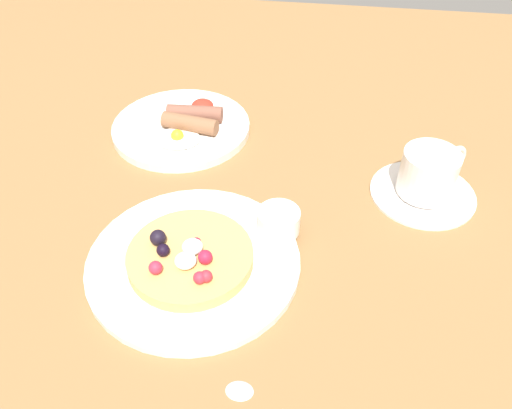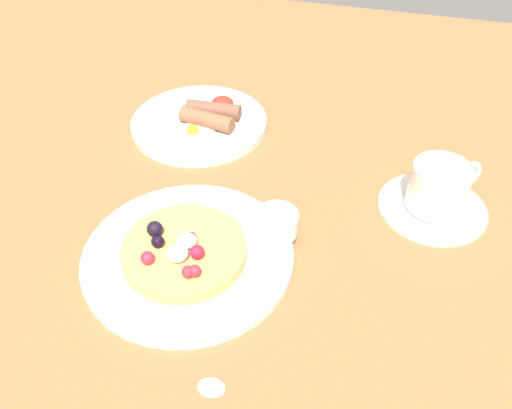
{
  "view_description": "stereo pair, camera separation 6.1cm",
  "coord_description": "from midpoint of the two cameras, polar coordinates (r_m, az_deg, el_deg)",
  "views": [
    {
      "loc": [
        11.68,
        -46.68,
        48.85
      ],
      "look_at": [
        4.57,
        2.24,
        4.0
      ],
      "focal_mm": 36.95,
      "sensor_mm": 36.0,
      "label": 1
    },
    {
      "loc": [
        17.63,
        -45.44,
        48.85
      ],
      "look_at": [
        4.57,
        2.24,
        4.0
      ],
      "focal_mm": 36.95,
      "sensor_mm": 36.0,
      "label": 2
    }
  ],
  "objects": [
    {
      "name": "ground_plane",
      "position": [
        0.7,
        -6.5,
        -4.31
      ],
      "size": [
        165.31,
        159.05,
        3.0
      ],
      "primitive_type": "cube",
      "color": "olive"
    },
    {
      "name": "pancake_plate",
      "position": [
        0.65,
        -9.43,
        -6.28
      ],
      "size": [
        25.98,
        25.98,
        1.1
      ],
      "primitive_type": "cylinder",
      "color": "white",
      "rests_on": "ground_plane"
    },
    {
      "name": "pancake_with_berries",
      "position": [
        0.64,
        -9.95,
        -5.73
      ],
      "size": [
        15.18,
        15.18,
        3.58
      ],
      "color": "tan",
      "rests_on": "pancake_plate"
    },
    {
      "name": "syrup_ramekin",
      "position": [
        0.66,
        -0.15,
        -1.91
      ],
      "size": [
        5.41,
        5.41,
        3.09
      ],
      "color": "white",
      "rests_on": "pancake_plate"
    },
    {
      "name": "breakfast_plate",
      "position": [
        0.88,
        -10.08,
        8.12
      ],
      "size": [
        22.15,
        22.15,
        1.36
      ],
      "primitive_type": "cylinder",
      "color": "white",
      "rests_on": "ground_plane"
    },
    {
      "name": "fried_breakfast",
      "position": [
        0.86,
        -9.07,
        8.96
      ],
      "size": [
        9.48,
        13.45,
        2.79
      ],
      "color": "brown",
      "rests_on": "breakfast_plate"
    },
    {
      "name": "coffee_saucer",
      "position": [
        0.77,
        15.46,
        1.17
      ],
      "size": [
        14.62,
        14.62,
        0.79
      ],
      "primitive_type": "cylinder",
      "color": "white",
      "rests_on": "ground_plane"
    },
    {
      "name": "coffee_cup",
      "position": [
        0.74,
        16.07,
        3.34
      ],
      "size": [
        9.47,
        8.65,
        6.31
      ],
      "color": "white",
      "rests_on": "coffee_saucer"
    },
    {
      "name": "teaspoon",
      "position": [
        0.54,
        -1.95,
        -21.14
      ],
      "size": [
        14.42,
        6.47,
        0.6
      ],
      "color": "silver",
      "rests_on": "ground_plane"
    }
  ]
}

